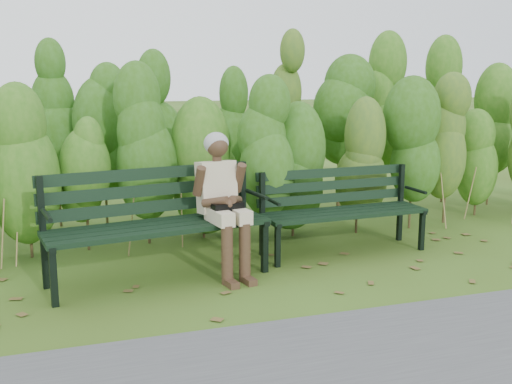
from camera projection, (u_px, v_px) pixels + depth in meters
name	position (u px, v px, depth m)	size (l,w,h in m)	color
ground	(268.00, 279.00, 5.48)	(80.00, 80.00, 0.00)	#3A4B15
hedge_band	(216.00, 126.00, 6.97)	(11.04, 1.67, 2.42)	#47381E
leaf_litter	(323.00, 281.00, 5.42)	(5.75, 2.26, 0.01)	brown
bench_left	(154.00, 215.00, 5.44)	(2.07, 0.95, 1.00)	black
bench_right	(340.00, 203.00, 6.29)	(1.76, 0.64, 0.87)	black
seated_woman	(222.00, 194.00, 5.50)	(0.52, 0.76, 1.32)	beige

